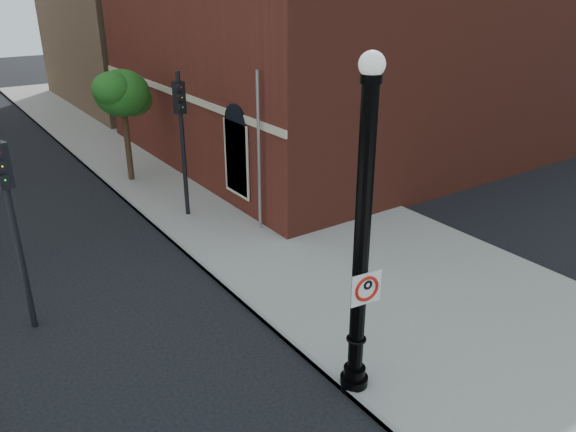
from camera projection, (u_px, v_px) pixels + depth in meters
ground at (248, 423)px, 10.54m from camera, size 120.00×120.00×0.00m
sidewalk_right at (250, 197)px, 21.23m from camera, size 8.00×60.00×0.12m
curb_edge at (150, 221)px, 19.17m from camera, size 0.10×60.00×0.14m
brick_wall_building at (382, 11)px, 27.05m from camera, size 22.30×16.30×12.50m
lamppost at (361, 253)px, 10.23m from camera, size 0.56×0.56×6.67m
no_parking_sign at (366, 288)px, 10.37m from camera, size 0.65×0.13×0.65m
traffic_signal_left at (9, 200)px, 12.20m from camera, size 0.36×0.42×4.85m
traffic_signal_right at (181, 122)px, 18.31m from camera, size 0.36×0.43×5.00m
utility_pole at (259, 155)px, 17.55m from camera, size 0.10×0.10×5.22m
street_tree_c at (122, 94)px, 21.71m from camera, size 2.51×2.27×4.52m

